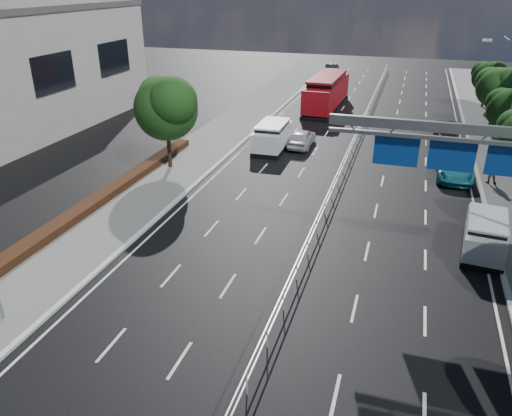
% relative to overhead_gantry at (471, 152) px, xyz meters
% --- Properties ---
extents(ground, '(160.00, 160.00, 0.00)m').
position_rel_overhead_gantry_xyz_m(ground, '(-6.74, -10.05, -5.61)').
color(ground, black).
rests_on(ground, ground).
extents(kerb_near, '(0.25, 140.00, 0.15)m').
position_rel_overhead_gantry_xyz_m(kerb_near, '(-15.74, -10.05, -5.54)').
color(kerb_near, silver).
rests_on(kerb_near, ground).
extents(median_fence, '(0.05, 85.00, 1.02)m').
position_rel_overhead_gantry_xyz_m(median_fence, '(-6.74, 12.45, -5.08)').
color(median_fence, silver).
rests_on(median_fence, ground).
extents(hedge_near, '(1.00, 36.00, 0.44)m').
position_rel_overhead_gantry_xyz_m(hedge_near, '(-20.04, -5.05, -5.25)').
color(hedge_near, black).
rests_on(hedge_near, sidewalk_near).
extents(overhead_gantry, '(10.24, 0.38, 7.45)m').
position_rel_overhead_gantry_xyz_m(overhead_gantry, '(0.00, 0.00, 0.00)').
color(overhead_gantry, gray).
rests_on(overhead_gantry, ground).
extents(streetlight_far, '(2.78, 2.40, 9.00)m').
position_rel_overhead_gantry_xyz_m(streetlight_far, '(3.76, 15.95, -0.40)').
color(streetlight_far, gray).
rests_on(streetlight_far, ground).
extents(near_tree_back, '(4.84, 4.51, 6.69)m').
position_rel_overhead_gantry_xyz_m(near_tree_back, '(-18.68, 7.92, -1.00)').
color(near_tree_back, black).
rests_on(near_tree_back, ground).
extents(far_tree_f, '(3.52, 3.28, 5.02)m').
position_rel_overhead_gantry_xyz_m(far_tree_f, '(4.50, 19.43, -2.12)').
color(far_tree_f, black).
rests_on(far_tree_f, ground).
extents(far_tree_g, '(3.96, 3.69, 5.45)m').
position_rel_overhead_gantry_xyz_m(far_tree_g, '(4.51, 26.92, -1.85)').
color(far_tree_g, black).
rests_on(far_tree_g, ground).
extents(far_tree_h, '(3.41, 3.18, 4.91)m').
position_rel_overhead_gantry_xyz_m(far_tree_h, '(4.50, 34.43, -2.18)').
color(far_tree_h, black).
rests_on(far_tree_h, ground).
extents(white_minivan, '(2.25, 5.06, 2.19)m').
position_rel_overhead_gantry_xyz_m(white_minivan, '(-12.91, 14.32, -4.53)').
color(white_minivan, black).
rests_on(white_minivan, ground).
extents(red_bus, '(3.07, 11.60, 3.45)m').
position_rel_overhead_gantry_xyz_m(red_bus, '(-11.27, 29.43, -3.81)').
color(red_bus, black).
rests_on(red_bus, ground).
extents(near_car_silver, '(1.76, 4.25, 1.44)m').
position_rel_overhead_gantry_xyz_m(near_car_silver, '(-10.84, 15.79, -4.89)').
color(near_car_silver, silver).
rests_on(near_car_silver, ground).
extents(near_car_dark, '(1.89, 4.81, 1.56)m').
position_rel_overhead_gantry_xyz_m(near_car_dark, '(-13.94, 49.24, -4.83)').
color(near_car_dark, black).
rests_on(near_car_dark, ground).
extents(silver_minivan, '(2.35, 4.63, 1.85)m').
position_rel_overhead_gantry_xyz_m(silver_minivan, '(1.56, 1.68, -4.70)').
color(silver_minivan, black).
rests_on(silver_minivan, ground).
extents(parked_car_teal, '(2.38, 5.02, 1.38)m').
position_rel_overhead_gantry_xyz_m(parked_car_teal, '(0.62, 11.95, -4.91)').
color(parked_car_teal, '#1B6A7B').
rests_on(parked_car_teal, ground).
extents(parked_car_dark, '(2.19, 4.99, 1.43)m').
position_rel_overhead_gantry_xyz_m(parked_car_dark, '(0.31, 19.95, -4.89)').
color(parked_car_dark, black).
rests_on(parked_car_dark, ground).
extents(pedestrian_b, '(0.90, 0.73, 1.74)m').
position_rel_overhead_gantry_xyz_m(pedestrian_b, '(2.86, 11.36, -4.60)').
color(pedestrian_b, gray).
rests_on(pedestrian_b, sidewalk_far).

